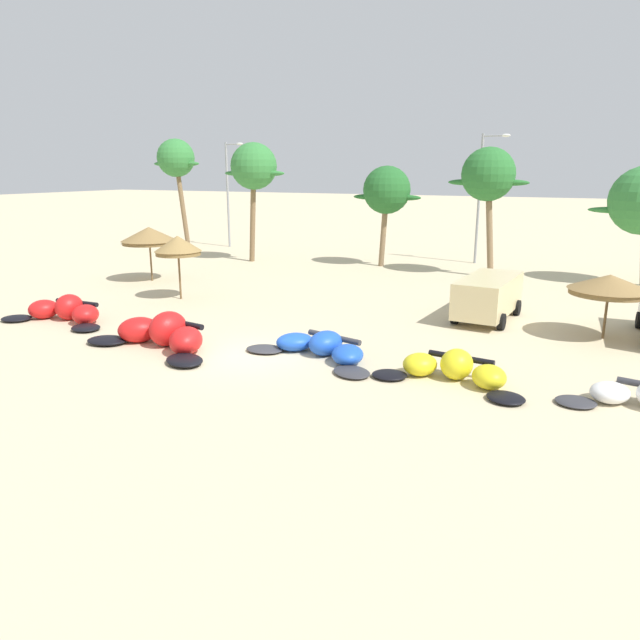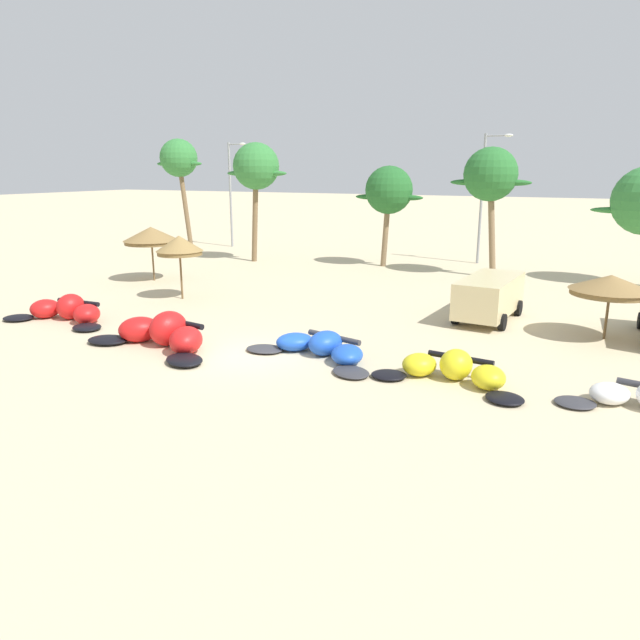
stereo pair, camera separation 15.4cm
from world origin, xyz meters
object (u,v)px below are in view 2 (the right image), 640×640
Objects in this scene: kite_far_left at (66,311)px; kite_center at (453,370)px; palm_leftmost at (179,160)px; beach_umbrella_middle at (179,245)px; palm_center_left at (491,176)px; kite_left at (162,334)px; parked_car_second at (490,294)px; lamppost_west_center at (484,192)px; lamppost_west at (232,189)px; palm_left at (256,168)px; kite_left_of_center at (320,348)px; beach_umbrella_near_palms at (611,285)px; palm_left_of_gap at (389,191)px.

kite_far_left is 1.10× the size of kite_center.
beach_umbrella_middle is at bearing -51.55° from palm_leftmost.
kite_left is at bearing -111.22° from palm_center_left.
parked_car_second is 0.56× the size of lamppost_west_center.
parked_car_second is 28.74m from lamppost_west.
palm_leftmost reaches higher than palm_left.
kite_left_of_center is at bearing -92.02° from lamppost_west_center.
beach_umbrella_near_palms is (14.46, 8.20, 1.61)m from kite_left.
parked_car_second is at bearing -28.64° from palm_left.
kite_far_left is 6.32m from beach_umbrella_middle.
lamppost_west_center reaches higher than kite_left_of_center.
palm_center_left is at bearing 101.76° from parked_car_second.
lamppost_west_center is (23.09, 2.99, -2.20)m from palm_leftmost.
kite_center is at bearing -21.26° from beach_umbrella_middle.
lamppost_west_center reaches higher than lamppost_west.
palm_leftmost is at bearing 142.22° from kite_center.
kite_center is at bearing -65.16° from palm_left_of_gap.
kite_center is (4.70, -0.45, 0.04)m from kite_left_of_center.
beach_umbrella_middle is 0.39× the size of palm_left.
beach_umbrella_middle reaches higher than kite_center.
kite_left_of_center is 23.88m from lamppost_west_center.
beach_umbrella_near_palms is 0.62× the size of parked_car_second.
kite_left is at bearing -10.94° from kite_far_left.
palm_left_of_gap is (1.14, 20.95, 4.44)m from kite_left.
kite_left is at bearing -55.98° from beach_umbrella_middle.
lamppost_west reaches higher than palm_left_of_gap.
palm_center_left is (12.37, 13.00, 3.25)m from beach_umbrella_middle.
palm_left is (-3.04, 12.10, 3.72)m from beach_umbrella_middle.
palm_left_of_gap reaches higher than kite_left.
kite_left is 5.85m from kite_left_of_center.
beach_umbrella_near_palms is at bearing -60.04° from palm_center_left.
palm_leftmost is at bearing 127.11° from kite_left.
parked_car_second reaches higher than kite_center.
beach_umbrella_middle is 14.85m from parked_car_second.
kite_left_of_center is 1.79× the size of beach_umbrella_near_palms.
beach_umbrella_near_palms is at bearing -43.77° from palm_left_of_gap.
palm_leftmost is 4.74m from lamppost_west.
palm_leftmost is (-16.61, 21.95, 6.53)m from kite_left.
kite_center is at bearing -0.57° from kite_far_left.
palm_left_of_gap is (-4.51, 19.45, 4.60)m from kite_left_of_center.
lamppost_west is at bearing 107.66° from kite_far_left.
kite_left is 0.69× the size of lamppost_west_center.
kite_center is 1.56× the size of beach_umbrella_middle.
lamppost_west is at bearing 146.58° from parked_car_second.
palm_left is at bearing -176.66° from palm_center_left.
parked_car_second is at bearing -25.36° from palm_leftmost.
kite_left_of_center is 11.20m from beach_umbrella_near_palms.
lamppost_west is at bearing 118.98° from kite_left.
palm_leftmost is (-26.96, 20.90, 6.65)m from kite_center.
parked_car_second is 0.55× the size of palm_leftmost.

